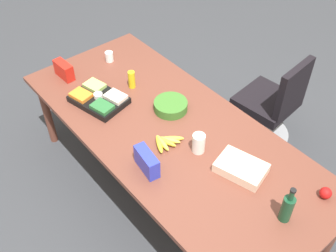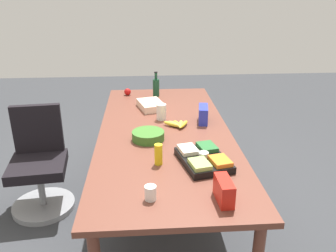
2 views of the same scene
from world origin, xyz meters
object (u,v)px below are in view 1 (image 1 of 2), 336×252
(conference_table, at_px, (170,135))
(chip_bag_blue, at_px, (147,162))
(office_chair, at_px, (270,110))
(sheet_cake, at_px, (241,168))
(salad_bowl, at_px, (171,106))
(apple_red, at_px, (326,193))
(mayo_jar, at_px, (199,143))
(mustard_bottle, at_px, (132,80))
(banana_bunch, at_px, (166,141))
(paper_cup, at_px, (109,57))
(veggie_tray, at_px, (99,99))
(wine_bottle, at_px, (287,208))
(chip_bag_red, at_px, (64,70))

(conference_table, xyz_separation_m, chip_bag_blue, (0.19, -0.36, 0.14))
(office_chair, xyz_separation_m, sheet_cake, (0.52, -1.03, 0.42))
(salad_bowl, distance_m, apple_red, 1.27)
(apple_red, distance_m, mayo_jar, 0.87)
(mustard_bottle, height_order, banana_bunch, mustard_bottle)
(mayo_jar, distance_m, paper_cup, 1.32)
(banana_bunch, xyz_separation_m, veggie_tray, (-0.69, -0.12, 0.01))
(salad_bowl, relative_size, apple_red, 3.45)
(conference_table, xyz_separation_m, paper_cup, (-1.03, 0.15, 0.11))
(office_chair, relative_size, mayo_jar, 6.32)
(veggie_tray, bearing_deg, chip_bag_blue, -9.09)
(salad_bowl, bearing_deg, office_chair, 75.55)
(conference_table, xyz_separation_m, wine_bottle, (1.03, 0.03, 0.17))
(office_chair, height_order, sheet_cake, office_chair)
(mayo_jar, bearing_deg, conference_table, -177.32)
(banana_bunch, distance_m, sheet_cake, 0.56)
(mustard_bottle, height_order, apple_red, mustard_bottle)
(conference_table, bearing_deg, veggie_tray, -158.43)
(chip_bag_blue, bearing_deg, mustard_bottle, 150.45)
(mustard_bottle, xyz_separation_m, banana_bunch, (0.68, -0.20, -0.05))
(mustard_bottle, bearing_deg, conference_table, -7.71)
(office_chair, bearing_deg, veggie_tray, -116.58)
(veggie_tray, bearing_deg, chip_bag_red, -174.95)
(veggie_tray, bearing_deg, salad_bowl, 41.64)
(sheet_cake, height_order, apple_red, apple_red)
(office_chair, xyz_separation_m, paper_cup, (-1.11, -0.98, 0.43))
(salad_bowl, height_order, paper_cup, paper_cup)
(paper_cup, height_order, chip_bag_red, chip_bag_red)
(apple_red, relative_size, chip_bag_red, 0.38)
(veggie_tray, height_order, wine_bottle, wine_bottle)
(office_chair, height_order, salad_bowl, office_chair)
(conference_table, distance_m, banana_bunch, 0.17)
(mustard_bottle, distance_m, chip_bag_red, 0.60)
(conference_table, xyz_separation_m, sheet_cake, (0.61, 0.10, 0.10))
(wine_bottle, bearing_deg, chip_bag_red, -171.52)
(conference_table, height_order, veggie_tray, veggie_tray)
(salad_bowl, distance_m, veggie_tray, 0.58)
(sheet_cake, xyz_separation_m, salad_bowl, (-0.78, 0.04, 0.00))
(mayo_jar, distance_m, veggie_tray, 0.92)
(mustard_bottle, distance_m, sheet_cake, 1.20)
(mayo_jar, bearing_deg, chip_bag_blue, -104.01)
(salad_bowl, xyz_separation_m, chip_bag_red, (-0.90, -0.42, 0.03))
(office_chair, relative_size, banana_bunch, 3.91)
(office_chair, bearing_deg, salad_bowl, -104.45)
(banana_bunch, bearing_deg, sheet_cake, 23.50)
(banana_bunch, xyz_separation_m, chip_bag_blue, (0.10, -0.24, 0.05))
(veggie_tray, xyz_separation_m, paper_cup, (-0.43, 0.38, 0.01))
(mustard_bottle, height_order, chip_bag_red, mustard_bottle)
(conference_table, relative_size, sheet_cake, 8.11)
(conference_table, bearing_deg, office_chair, 85.78)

